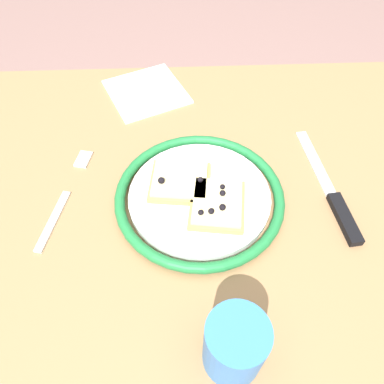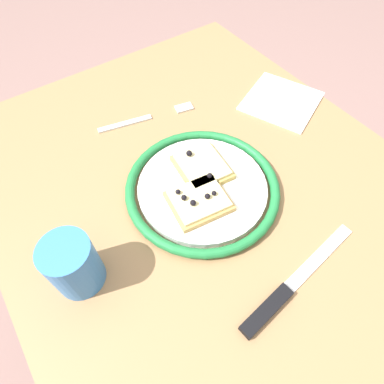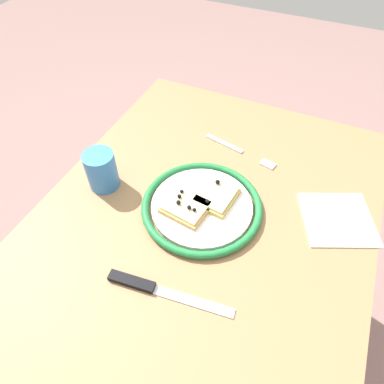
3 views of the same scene
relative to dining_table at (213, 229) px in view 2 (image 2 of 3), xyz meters
The scene contains 9 objects.
ground_plane 0.61m from the dining_table, ahead, with size 6.00×6.00×0.00m, color #866661.
dining_table is the anchor object (origin of this frame).
plate 0.12m from the dining_table, 152.71° to the right, with size 0.26×0.26×0.02m.
pizza_slice_near 0.15m from the dining_table, behind, with size 0.10×0.09×0.03m.
pizza_slice_far 0.14m from the dining_table, 86.43° to the right, with size 0.09×0.10×0.03m.
knife 0.22m from the dining_table, ahead, with size 0.05×0.24×0.01m.
fork 0.26m from the dining_table, behind, with size 0.06×0.20×0.00m.
cup 0.29m from the dining_table, 90.93° to the right, with size 0.07×0.07×0.09m, color #3372BF.
napkin 0.31m from the dining_table, 113.86° to the left, with size 0.14×0.15×0.00m, color white.
Camera 2 is at (0.23, -0.22, 1.18)m, focal length 30.62 mm.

